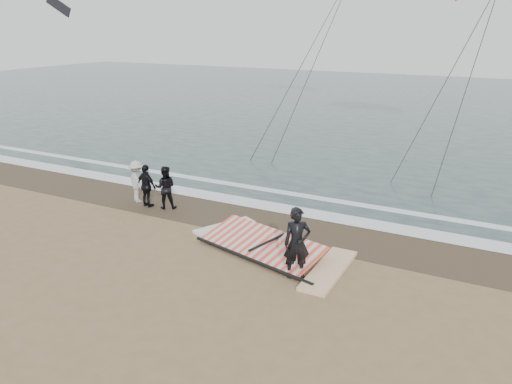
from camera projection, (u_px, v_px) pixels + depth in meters
ground at (200, 280)px, 13.33m from camera, size 120.00×120.00×0.00m
sea at (421, 106)px, 41.11m from camera, size 120.00×54.00×0.02m
wet_sand at (272, 223)px, 17.12m from camera, size 120.00×2.80×0.01m
foam_near at (289, 209)px, 18.29m from camera, size 120.00×0.90×0.01m
foam_far at (306, 196)px, 19.72m from camera, size 120.00×0.45×0.01m
man_main at (297, 243)px, 13.20m from camera, size 0.86×0.79×1.97m
board_white at (329, 270)px, 13.74m from camera, size 0.79×2.76×0.11m
board_cream at (224, 227)px, 16.69m from camera, size 1.47×2.17×0.09m
trio_cluster at (148, 184)px, 18.58m from camera, size 2.49×1.11×1.63m
sail_rig at (262, 244)px, 15.03m from camera, size 4.32×2.62×0.50m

